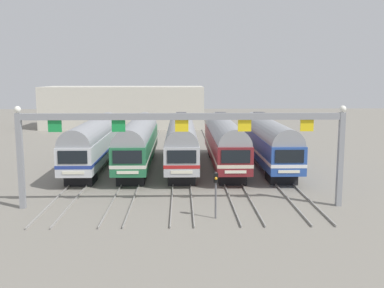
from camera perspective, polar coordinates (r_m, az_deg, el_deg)
name	(u,v)px	position (r m, az deg, el deg)	size (l,w,h in m)	color
ground_plane	(181,167)	(44.44, -1.34, -2.99)	(160.00, 160.00, 0.00)	gray
track_bed	(181,142)	(61.17, -1.38, 0.29)	(18.43, 70.00, 0.15)	gray
commuter_train_silver	(94,141)	(44.76, -12.25, 0.39)	(2.88, 18.06, 4.77)	silver
commuter_train_green	(138,141)	(44.16, -6.85, 0.42)	(2.88, 18.06, 4.77)	#236B42
commuter_train_stainless	(181,140)	(43.97, -1.35, 0.45)	(2.88, 18.06, 5.05)	#B2B5BA
commuter_train_maroon	(225,140)	(44.19, 4.14, 0.47)	(2.88, 18.06, 5.05)	maroon
commuter_train_blue	(267,140)	(44.80, 9.54, 0.48)	(2.88, 18.06, 5.05)	#284C9E
catenary_gantry	(182,131)	(30.25, -1.30, 1.63)	(22.16, 0.44, 6.97)	gray
yard_signal_mast	(216,186)	(28.37, 3.03, -5.39)	(0.28, 0.35, 2.98)	#59595E
maintenance_building	(124,107)	(79.91, -8.56, 4.66)	(27.43, 10.00, 7.11)	beige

